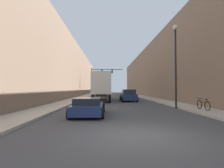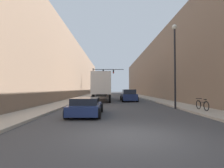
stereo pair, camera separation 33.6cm
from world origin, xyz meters
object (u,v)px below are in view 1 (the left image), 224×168
traffic_signal_gantry (99,77)px  suv_car (128,96)px  sedan_car (88,107)px  street_lamp (176,55)px  semi_truck (102,86)px  parked_bicycle (203,105)px

traffic_signal_gantry → suv_car: bearing=-73.7°
sedan_car → traffic_signal_gantry: bearing=91.4°
street_lamp → semi_truck: bearing=119.7°
parked_bicycle → street_lamp: bearing=120.0°
semi_truck → street_lamp: size_ratio=1.74×
sedan_car → street_lamp: (7.28, 3.62, 4.14)m
semi_truck → suv_car: 4.65m
street_lamp → suv_car: bearing=107.7°
semi_truck → suv_car: semi_truck is taller
traffic_signal_gantry → street_lamp: size_ratio=1.00×
traffic_signal_gantry → semi_truck: bearing=-85.2°
street_lamp → parked_bicycle: 4.85m
sedan_car → traffic_signal_gantry: traffic_signal_gantry is taller
suv_car → street_lamp: 10.77m
suv_car → traffic_signal_gantry: (-4.96, 16.93, 3.87)m
sedan_car → semi_truck: bearing=88.2°
parked_bicycle → sedan_car: bearing=-170.1°
suv_car → street_lamp: bearing=-72.3°
sedan_car → parked_bicycle: 8.64m
traffic_signal_gantry → parked_bicycle: (9.24, -28.61, -4.13)m
street_lamp → parked_bicycle: (1.23, -2.13, -4.18)m
suv_car → street_lamp: (3.05, -9.55, 3.92)m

